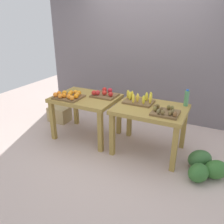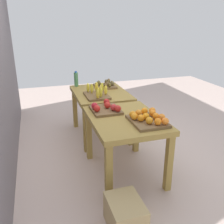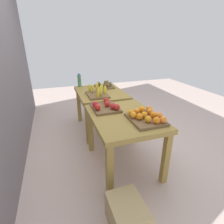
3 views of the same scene
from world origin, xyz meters
name	(u,v)px [view 2 (image 2 of 3)]	position (x,y,z in m)	size (l,w,h in m)	color
ground_plane	(111,151)	(0.00, 0.00, 0.00)	(8.00, 8.00, 0.00)	beige
display_table_left	(125,126)	(-0.56, 0.00, 0.63)	(1.04, 0.80, 0.74)	olive
display_table_right	(100,98)	(0.56, 0.00, 0.63)	(1.04, 0.80, 0.74)	olive
orange_bin	(148,118)	(-0.76, -0.19, 0.78)	(0.44, 0.38, 0.11)	brown
apple_bin	(106,108)	(-0.29, 0.16, 0.77)	(0.40, 0.36, 0.11)	brown
banana_crate	(97,93)	(0.34, 0.11, 0.78)	(0.45, 0.32, 0.17)	brown
kiwi_bin	(106,85)	(0.81, -0.16, 0.77)	(0.37, 0.32, 0.10)	brown
water_bottle	(76,79)	(1.01, 0.30, 0.86)	(0.07, 0.07, 0.25)	#4C8C59
watermelon_pile	(101,109)	(1.42, -0.23, 0.12)	(0.64, 0.71, 0.26)	#32682A
cardboard_produce_box	(125,215)	(-1.40, 0.30, 0.14)	(0.40, 0.30, 0.29)	tan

